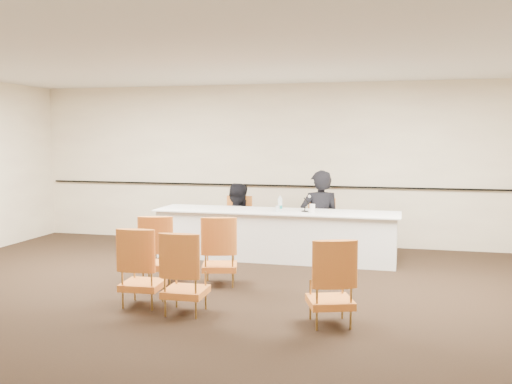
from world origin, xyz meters
TOP-DOWN VIEW (x-y plane):
  - floor at (0.00, 0.00)m, footprint 10.00×10.00m
  - ceiling at (0.00, 0.00)m, footprint 10.00×10.00m
  - wall_back at (0.00, 4.00)m, footprint 10.00×0.04m
  - wall_rail at (0.00, 3.96)m, footprint 9.80×0.04m
  - panel_table at (0.08, 2.56)m, footprint 4.02×0.97m
  - panelist_main at (0.74, 3.13)m, footprint 0.78×0.61m
  - panelist_main_chair at (0.74, 3.13)m, footprint 0.51×0.51m
  - panelist_second at (-0.76, 3.15)m, footprint 0.84×0.67m
  - panelist_second_chair at (-0.76, 3.15)m, footprint 0.51×0.51m
  - papers at (0.54, 2.56)m, footprint 0.36×0.31m
  - microphone at (0.57, 2.51)m, footprint 0.16×0.22m
  - water_bottle at (0.17, 2.50)m, footprint 0.10×0.10m
  - drinking_glass at (0.14, 2.43)m, footprint 0.07×0.07m
  - coffee_cup at (0.71, 2.42)m, footprint 0.12×0.12m
  - aud_chair_front_left at (-1.16, 0.64)m, footprint 0.60×0.60m
  - aud_chair_front_mid at (-0.31, 0.76)m, footprint 0.61×0.61m
  - aud_chair_back_left at (-0.91, -0.38)m, footprint 0.53×0.53m
  - aud_chair_back_mid at (-0.31, -0.55)m, footprint 0.51×0.51m
  - aud_chair_back_right at (1.34, -0.55)m, footprint 0.64×0.64m

SIDE VIEW (x-z plane):
  - floor at x=0.00m, z-range 0.00..0.00m
  - panelist_second at x=-0.76m, z-range -0.45..1.19m
  - panel_table at x=0.08m, z-range 0.00..0.80m
  - panelist_main_chair at x=0.74m, z-range 0.00..0.95m
  - panelist_second_chair at x=-0.76m, z-range 0.00..0.95m
  - aud_chair_front_left at x=-1.16m, z-range 0.00..0.95m
  - aud_chair_front_mid at x=-0.31m, z-range 0.00..0.95m
  - aud_chair_back_left at x=-0.91m, z-range 0.00..0.95m
  - aud_chair_back_mid at x=-0.31m, z-range 0.00..0.95m
  - aud_chair_back_right at x=1.34m, z-range 0.00..0.95m
  - panelist_main at x=0.74m, z-range -0.43..1.45m
  - papers at x=0.54m, z-range 0.80..0.81m
  - drinking_glass at x=0.14m, z-range 0.80..0.90m
  - coffee_cup at x=0.71m, z-range 0.80..0.94m
  - water_bottle at x=0.17m, z-range 0.80..1.06m
  - microphone at x=0.57m, z-range 0.80..1.08m
  - wall_rail at x=0.00m, z-range 1.09..1.11m
  - wall_back at x=0.00m, z-range 0.00..3.00m
  - ceiling at x=0.00m, z-range 3.00..3.00m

